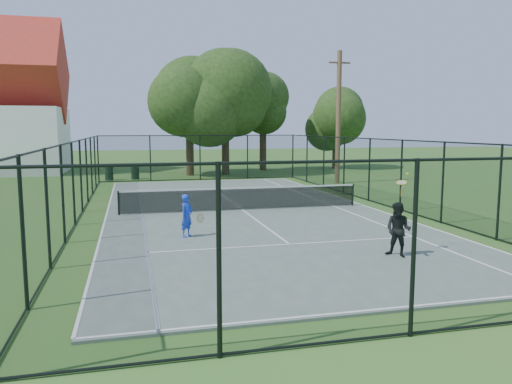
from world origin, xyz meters
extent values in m
plane|color=#2F6422|center=(0.00, 0.00, 0.00)|extent=(120.00, 120.00, 0.00)
cube|color=#546359|center=(0.00, 0.00, 0.03)|extent=(11.00, 24.00, 0.06)
cylinder|color=black|center=(-5.00, 0.00, 0.53)|extent=(0.08, 0.08, 0.95)
cylinder|color=black|center=(5.00, 0.00, 0.53)|extent=(0.08, 0.08, 0.95)
cube|color=black|center=(0.00, 0.00, 0.53)|extent=(10.00, 0.03, 0.88)
cube|color=white|center=(0.00, 0.00, 0.98)|extent=(10.00, 0.05, 0.06)
cylinder|color=#332114|center=(-0.27, 16.49, 1.84)|extent=(0.56, 0.56, 3.69)
sphere|color=black|center=(-0.27, 16.49, 5.35)|extent=(6.65, 6.65, 6.65)
cylinder|color=#332114|center=(2.41, 16.65, 1.80)|extent=(0.56, 0.56, 3.61)
sphere|color=black|center=(2.41, 16.65, 5.23)|extent=(6.47, 6.47, 6.47)
cylinder|color=#332114|center=(6.06, 19.45, 1.73)|extent=(0.56, 0.56, 3.46)
sphere|color=black|center=(6.06, 19.45, 4.84)|extent=(5.50, 5.50, 5.50)
cylinder|color=#332114|center=(12.65, 19.89, 1.32)|extent=(0.56, 0.56, 2.65)
sphere|color=black|center=(12.65, 19.89, 3.81)|extent=(4.63, 4.63, 4.63)
cylinder|color=black|center=(-5.91, 14.26, 0.48)|extent=(0.54, 0.54, 0.97)
cylinder|color=black|center=(-5.91, 14.26, 0.99)|extent=(0.58, 0.58, 0.05)
cylinder|color=black|center=(-4.22, 14.53, 0.41)|extent=(0.54, 0.54, 0.82)
cylinder|color=black|center=(-4.22, 14.53, 0.84)|extent=(0.58, 0.58, 0.05)
cylinder|color=#4C3823|center=(8.13, 9.00, 4.09)|extent=(0.30, 0.30, 8.17)
cube|color=#4C3823|center=(8.13, 9.00, 7.44)|extent=(1.40, 0.10, 0.10)
imported|color=blue|center=(-2.82, -4.62, 0.74)|extent=(0.57, 0.58, 1.35)
torus|color=gold|center=(-2.37, -4.47, 0.61)|extent=(0.27, 0.18, 0.29)
cylinder|color=silver|center=(-2.37, -4.47, 0.61)|extent=(0.23, 0.15, 0.25)
imported|color=black|center=(2.38, -8.44, 0.79)|extent=(0.87, 0.90, 1.46)
torus|color=gold|center=(2.63, -8.09, 2.01)|extent=(0.30, 0.28, 0.14)
cylinder|color=silver|center=(2.63, -8.09, 2.01)|extent=(0.26, 0.24, 0.11)
sphere|color=#CCE526|center=(2.93, -7.85, 2.22)|extent=(0.07, 0.07, 0.07)
camera|label=1|loc=(-4.47, -20.14, 3.49)|focal=35.00mm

